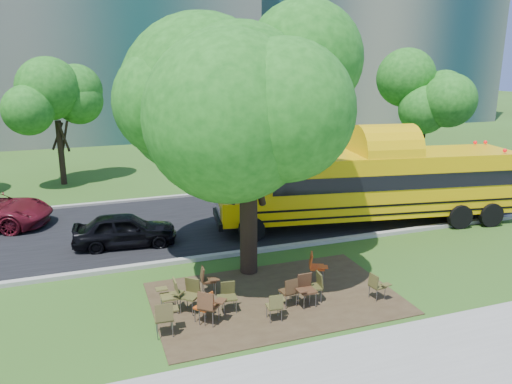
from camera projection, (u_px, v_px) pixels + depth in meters
name	position (u px, v px, depth m)	size (l,w,h in m)	color
ground	(237.00, 296.00, 14.63)	(160.00, 160.00, 0.00)	#2F4A17
dirt_patch	(275.00, 298.00, 14.49)	(7.00, 4.50, 0.03)	#382819
asphalt_road	(187.00, 223.00, 20.99)	(80.00, 8.00, 0.04)	black
kerb_near	(211.00, 257.00, 17.34)	(80.00, 0.25, 0.14)	gray
kerb_far	(170.00, 197.00, 24.70)	(80.00, 0.25, 0.14)	gray
building_main	(17.00, 5.00, 41.92)	(38.00, 16.00, 22.00)	slate
building_right	(343.00, 2.00, 53.67)	(30.00, 16.00, 25.00)	gray
bg_tree_2	(56.00, 107.00, 26.46)	(4.80, 4.80, 6.62)	black
bg_tree_3	(296.00, 89.00, 28.63)	(5.60, 5.60, 7.84)	black
bg_tree_4	(422.00, 98.00, 30.48)	(5.00, 5.00, 6.85)	black
main_tree	(248.00, 109.00, 14.89)	(7.12, 7.12, 8.85)	black
school_bus	(379.00, 183.00, 20.63)	(12.53, 4.51, 3.01)	#DCA906
chair_0	(165.00, 315.00, 12.37)	(0.65, 0.56, 0.96)	#4C4221
chair_1	(209.00, 304.00, 12.89)	(0.83, 0.66, 0.97)	#4C2E1B
chair_2	(206.00, 304.00, 13.04)	(0.58, 0.73, 0.86)	#B64313
chair_3	(228.00, 294.00, 13.61)	(0.59, 0.50, 0.85)	#42401C
chair_4	(276.00, 304.00, 13.10)	(0.55, 0.47, 0.81)	brown
chair_5	(306.00, 287.00, 13.91)	(0.60, 0.56, 0.93)	#452A18
chair_6	(315.00, 284.00, 14.16)	(0.53, 0.61, 0.90)	#433F1D
chair_7	(377.00, 284.00, 14.27)	(0.54, 0.54, 0.80)	#49441F
chair_8	(171.00, 292.00, 13.54)	(0.56, 0.62, 0.96)	brown
chair_9	(190.00, 292.00, 13.59)	(0.82, 0.65, 0.95)	#47441F
chair_10	(207.00, 278.00, 14.57)	(0.51, 0.60, 0.87)	#432A18
chair_11	(290.00, 289.00, 13.87)	(0.58, 0.58, 0.87)	#3E2916
chair_12	(315.00, 265.00, 15.38)	(0.60, 0.77, 0.95)	#CC4715
black_car	(125.00, 230.00, 18.36)	(1.49, 3.71, 1.26)	black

